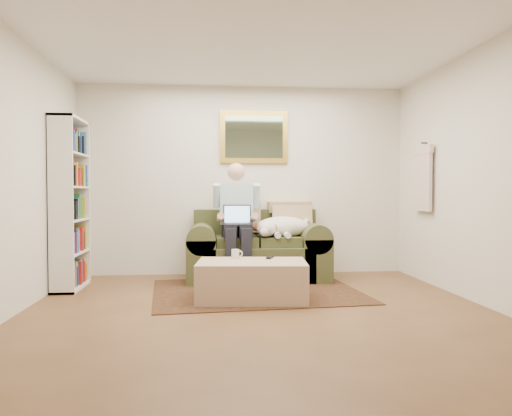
{
  "coord_description": "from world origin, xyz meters",
  "views": [
    {
      "loc": [
        -0.46,
        -4.43,
        1.13
      ],
      "look_at": [
        0.07,
        1.36,
        0.95
      ],
      "focal_mm": 35.0,
      "sensor_mm": 36.0,
      "label": 1
    }
  ],
  "objects": [
    {
      "name": "room_shell",
      "position": [
        0.0,
        0.35,
        1.3
      ],
      "size": [
        4.51,
        5.0,
        2.61
      ],
      "color": "brown",
      "rests_on": "ground"
    },
    {
      "name": "seated_man",
      "position": [
        -0.12,
        1.85,
        0.76
      ],
      "size": [
        0.59,
        0.85,
        1.51
      ],
      "primitive_type": null,
      "color": "#8CC8D8",
      "rests_on": "sofa"
    },
    {
      "name": "coffee_mug",
      "position": [
        -0.19,
        0.99,
        0.46
      ],
      "size": [
        0.08,
        0.08,
        0.1
      ],
      "primitive_type": "cylinder",
      "color": "white",
      "rests_on": "ottoman"
    },
    {
      "name": "ottoman",
      "position": [
        -0.03,
        0.76,
        0.21
      ],
      "size": [
        1.19,
        0.82,
        0.41
      ],
      "primitive_type": "cube",
      "rotation": [
        0.0,
        0.0,
        -0.09
      ],
      "color": "tan",
      "rests_on": "room_shell"
    },
    {
      "name": "wall_mirror",
      "position": [
        0.15,
        2.47,
        1.9
      ],
      "size": [
        0.94,
        0.04,
        0.72
      ],
      "color": "gold",
      "rests_on": "room_shell"
    },
    {
      "name": "bookshelf",
      "position": [
        -2.1,
        1.6,
        1.0
      ],
      "size": [
        0.28,
        0.8,
        2.0
      ],
      "primitive_type": null,
      "color": "white",
      "rests_on": "room_shell"
    },
    {
      "name": "rug",
      "position": [
        0.06,
        1.2,
        0.01
      ],
      "size": [
        2.46,
        2.04,
        0.01
      ],
      "primitive_type": "cube",
      "rotation": [
        0.0,
        0.0,
        0.09
      ],
      "color": "black",
      "rests_on": "room_shell"
    },
    {
      "name": "tv_remote",
      "position": [
        0.19,
        0.96,
        0.42
      ],
      "size": [
        0.1,
        0.16,
        0.02
      ],
      "primitive_type": "cube",
      "rotation": [
        0.0,
        0.0,
        -0.39
      ],
      "color": "black",
      "rests_on": "ottoman"
    },
    {
      "name": "hanging_shirt",
      "position": [
        2.19,
        1.6,
        1.35
      ],
      "size": [
        0.06,
        0.52,
        0.9
      ],
      "primitive_type": null,
      "color": "beige",
      "rests_on": "room_shell"
    },
    {
      "name": "sleeping_dog",
      "position": [
        0.47,
        1.92,
        0.69
      ],
      "size": [
        0.74,
        0.47,
        0.28
      ],
      "primitive_type": null,
      "color": "white",
      "rests_on": "sofa"
    },
    {
      "name": "laptop",
      "position": [
        -0.12,
        1.78,
        0.79
      ],
      "size": [
        0.35,
        0.28,
        0.25
      ],
      "color": "black",
      "rests_on": "seated_man"
    },
    {
      "name": "sofa",
      "position": [
        0.15,
        2.01,
        0.31
      ],
      "size": [
        1.8,
        0.91,
        1.08
      ],
      "color": "#454826",
      "rests_on": "room_shell"
    }
  ]
}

